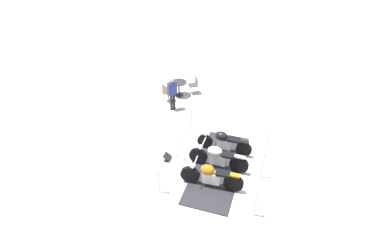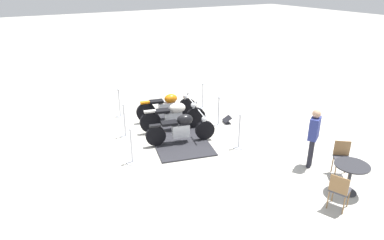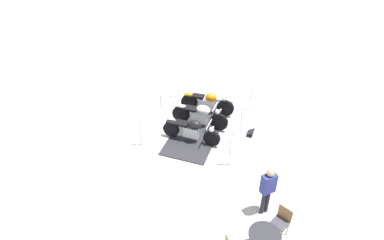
% 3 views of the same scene
% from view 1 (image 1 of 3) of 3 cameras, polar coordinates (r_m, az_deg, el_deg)
% --- Properties ---
extents(ground_plane, '(80.00, 80.00, 0.00)m').
position_cam_1_polar(ground_plane, '(11.99, 4.65, -8.64)').
color(ground_plane, beige).
extents(display_platform, '(4.42, 2.57, 0.04)m').
position_cam_1_polar(display_platform, '(11.98, 4.66, -8.57)').
color(display_platform, '#28282D').
rests_on(display_platform, ground_plane).
extents(motorcycle_black, '(0.80, 2.14, 0.90)m').
position_cam_1_polar(motorcycle_black, '(12.39, 5.68, -3.89)').
color(motorcycle_black, black).
rests_on(motorcycle_black, display_platform).
extents(motorcycle_cream, '(0.82, 2.20, 1.02)m').
position_cam_1_polar(motorcycle_cream, '(11.63, 4.61, -6.65)').
color(motorcycle_cream, black).
rests_on(motorcycle_cream, display_platform).
extents(motorcycle_copper, '(0.70, 2.18, 1.00)m').
position_cam_1_polar(motorcycle_copper, '(10.95, 3.41, -10.03)').
color(motorcycle_copper, black).
rests_on(motorcycle_copper, display_platform).
extents(stanchion_right_mid, '(0.34, 0.34, 1.06)m').
position_cam_1_polar(stanchion_right_mid, '(12.11, -2.69, -5.96)').
color(stanchion_right_mid, silver).
rests_on(stanchion_right_mid, ground_plane).
extents(stanchion_right_front, '(0.34, 0.34, 1.10)m').
position_cam_1_polar(stanchion_right_front, '(13.41, -0.13, -1.22)').
color(stanchion_right_front, silver).
rests_on(stanchion_right_front, ground_plane).
extents(stanchion_left_rear, '(0.30, 0.30, 1.09)m').
position_cam_1_polar(stanchion_left_rear, '(10.38, 11.25, -15.23)').
color(stanchion_left_rear, silver).
rests_on(stanchion_left_rear, ground_plane).
extents(stanchion_right_rear, '(0.33, 0.33, 1.01)m').
position_cam_1_polar(stanchion_right_rear, '(10.93, -5.88, -11.73)').
color(stanchion_right_rear, silver).
rests_on(stanchion_right_rear, ground_plane).
extents(stanchion_left_front, '(0.36, 0.36, 1.05)m').
position_cam_1_polar(stanchion_left_front, '(13.01, 13.45, -3.81)').
color(stanchion_left_front, silver).
rests_on(stanchion_left_front, ground_plane).
extents(stanchion_left_mid, '(0.33, 0.33, 1.12)m').
position_cam_1_polar(stanchion_left_mid, '(11.62, 12.51, -8.80)').
color(stanchion_left_mid, silver).
rests_on(stanchion_left_mid, ground_plane).
extents(info_placard, '(0.41, 0.33, 0.24)m').
position_cam_1_polar(info_placard, '(12.30, -4.44, -6.82)').
color(info_placard, '#333338').
rests_on(info_placard, ground_plane).
extents(cafe_table, '(0.80, 0.80, 0.76)m').
position_cam_1_polar(cafe_table, '(16.04, -2.39, 6.24)').
color(cafe_table, '#2D2D33').
rests_on(cafe_table, ground_plane).
extents(cafe_chair_near_table, '(0.52, 0.52, 0.89)m').
position_cam_1_polar(cafe_chair_near_table, '(16.26, 0.41, 6.50)').
color(cafe_chair_near_table, olive).
rests_on(cafe_chair_near_table, ground_plane).
extents(cafe_chair_across_table, '(0.56, 0.56, 0.92)m').
position_cam_1_polar(cafe_chair_across_table, '(15.56, -4.51, 5.06)').
color(cafe_chair_across_table, olive).
rests_on(cafe_chair_across_table, ground_plane).
extents(bystander_person, '(0.39, 0.46, 1.66)m').
position_cam_1_polar(bystander_person, '(14.70, -3.57, 5.20)').
color(bystander_person, '#23232D').
rests_on(bystander_person, ground_plane).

